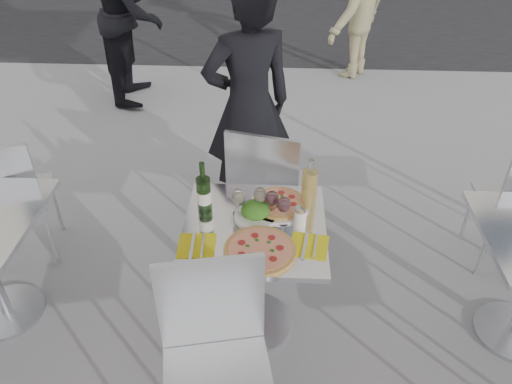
{
  "coord_description": "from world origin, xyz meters",
  "views": [
    {
      "loc": [
        0.1,
        -1.95,
        2.36
      ],
      "look_at": [
        0.0,
        0.15,
        0.85
      ],
      "focal_mm": 35.0,
      "sensor_mm": 36.0,
      "label": 1
    }
  ],
  "objects_px": {
    "sugar_shaker": "(300,217)",
    "napkin_left": "(197,245)",
    "pizza_near": "(260,250)",
    "carafe": "(309,188)",
    "wineglass_red_a": "(272,199)",
    "napkin_right": "(309,245)",
    "main_table": "(255,256)",
    "side_chair_lfar": "(9,193)",
    "pizza_far": "(279,204)",
    "wineglass_white_a": "(238,197)",
    "wineglass_red_b": "(284,205)",
    "salad_plate": "(255,211)",
    "woman_diner": "(248,107)",
    "pedestrian_a": "(130,12)",
    "wine_bottle": "(204,193)",
    "chair_near": "(215,351)",
    "chair_far": "(267,183)",
    "pedestrian_b": "(357,7)",
    "wineglass_white_b": "(260,196)"
  },
  "relations": [
    {
      "from": "chair_far",
      "to": "pedestrian_b",
      "type": "xyz_separation_m",
      "value": [
        0.91,
        3.22,
        0.21
      ]
    },
    {
      "from": "salad_plate",
      "to": "wineglass_red_a",
      "type": "bearing_deg",
      "value": 5.36
    },
    {
      "from": "chair_near",
      "to": "woman_diner",
      "type": "height_order",
      "value": "woman_diner"
    },
    {
      "from": "salad_plate",
      "to": "napkin_left",
      "type": "xyz_separation_m",
      "value": [
        -0.27,
        -0.24,
        -0.03
      ]
    },
    {
      "from": "pizza_near",
      "to": "sugar_shaker",
      "type": "distance_m",
      "value": 0.29
    },
    {
      "from": "chair_near",
      "to": "pizza_near",
      "type": "bearing_deg",
      "value": 57.95
    },
    {
      "from": "wineglass_white_a",
      "to": "wineglass_white_b",
      "type": "bearing_deg",
      "value": 9.38
    },
    {
      "from": "chair_far",
      "to": "wineglass_white_a",
      "type": "relative_size",
      "value": 6.25
    },
    {
      "from": "wineglass_red_a",
      "to": "napkin_right",
      "type": "bearing_deg",
      "value": -50.12
    },
    {
      "from": "pizza_far",
      "to": "wineglass_white_a",
      "type": "relative_size",
      "value": 2.03
    },
    {
      "from": "woman_diner",
      "to": "wine_bottle",
      "type": "relative_size",
      "value": 5.83
    },
    {
      "from": "pizza_far",
      "to": "carafe",
      "type": "xyz_separation_m",
      "value": [
        0.15,
        0.01,
        0.1
      ]
    },
    {
      "from": "woman_diner",
      "to": "wineglass_red_b",
      "type": "relative_size",
      "value": 10.93
    },
    {
      "from": "wineglass_red_a",
      "to": "napkin_right",
      "type": "height_order",
      "value": "wineglass_red_a"
    },
    {
      "from": "pedestrian_b",
      "to": "carafe",
      "type": "bearing_deg",
      "value": 23.17
    },
    {
      "from": "pizza_near",
      "to": "carafe",
      "type": "xyz_separation_m",
      "value": [
        0.24,
        0.37,
        0.11
      ]
    },
    {
      "from": "pedestrian_a",
      "to": "salad_plate",
      "type": "xyz_separation_m",
      "value": [
        1.42,
        -3.06,
        -0.12
      ]
    },
    {
      "from": "side_chair_lfar",
      "to": "napkin_right",
      "type": "bearing_deg",
      "value": 145.32
    },
    {
      "from": "pizza_near",
      "to": "wineglass_white_b",
      "type": "bearing_deg",
      "value": 92.53
    },
    {
      "from": "wineglass_white_a",
      "to": "pizza_far",
      "type": "bearing_deg",
      "value": 20.44
    },
    {
      "from": "wineglass_red_a",
      "to": "wineglass_red_b",
      "type": "distance_m",
      "value": 0.08
    },
    {
      "from": "woman_diner",
      "to": "napkin_right",
      "type": "relative_size",
      "value": 8.34
    },
    {
      "from": "woman_diner",
      "to": "pedestrian_b",
      "type": "xyz_separation_m",
      "value": [
        1.05,
        2.72,
        -0.07
      ]
    },
    {
      "from": "main_table",
      "to": "pizza_far",
      "type": "relative_size",
      "value": 2.35
    },
    {
      "from": "main_table",
      "to": "wineglass_red_a",
      "type": "relative_size",
      "value": 4.76
    },
    {
      "from": "main_table",
      "to": "side_chair_lfar",
      "type": "height_order",
      "value": "side_chair_lfar"
    },
    {
      "from": "main_table",
      "to": "side_chair_lfar",
      "type": "xyz_separation_m",
      "value": [
        -1.55,
        0.47,
        0.02
      ]
    },
    {
      "from": "napkin_left",
      "to": "pedestrian_b",
      "type": "bearing_deg",
      "value": 70.55
    },
    {
      "from": "woman_diner",
      "to": "wineglass_red_a",
      "type": "relative_size",
      "value": 10.93
    },
    {
      "from": "side_chair_lfar",
      "to": "woman_diner",
      "type": "bearing_deg",
      "value": -171.83
    },
    {
      "from": "sugar_shaker",
      "to": "napkin_left",
      "type": "height_order",
      "value": "sugar_shaker"
    },
    {
      "from": "wineglass_red_a",
      "to": "wineglass_red_b",
      "type": "relative_size",
      "value": 1.0
    },
    {
      "from": "carafe",
      "to": "wineglass_white_a",
      "type": "relative_size",
      "value": 1.84
    },
    {
      "from": "pizza_near",
      "to": "wineglass_red_b",
      "type": "relative_size",
      "value": 2.19
    },
    {
      "from": "chair_far",
      "to": "woman_diner",
      "type": "distance_m",
      "value": 0.59
    },
    {
      "from": "woman_diner",
      "to": "wine_bottle",
      "type": "xyz_separation_m",
      "value": [
        -0.17,
        -1.01,
        0.0
      ]
    },
    {
      "from": "sugar_shaker",
      "to": "wineglass_red_b",
      "type": "height_order",
      "value": "wineglass_red_b"
    },
    {
      "from": "main_table",
      "to": "pedestrian_a",
      "type": "bearing_deg",
      "value": 114.43
    },
    {
      "from": "wineglass_white_a",
      "to": "main_table",
      "type": "bearing_deg",
      "value": -45.18
    },
    {
      "from": "napkin_left",
      "to": "chair_far",
      "type": "bearing_deg",
      "value": 65.67
    },
    {
      "from": "main_table",
      "to": "wineglass_white_b",
      "type": "relative_size",
      "value": 4.76
    },
    {
      "from": "pizza_near",
      "to": "wine_bottle",
      "type": "relative_size",
      "value": 1.17
    },
    {
      "from": "side_chair_lfar",
      "to": "pedestrian_a",
      "type": "bearing_deg",
      "value": -108.67
    },
    {
      "from": "pedestrian_a",
      "to": "wine_bottle",
      "type": "xyz_separation_m",
      "value": [
        1.16,
        -3.02,
        -0.04
      ]
    },
    {
      "from": "chair_far",
      "to": "wine_bottle",
      "type": "height_order",
      "value": "wine_bottle"
    },
    {
      "from": "woman_diner",
      "to": "wineglass_white_a",
      "type": "relative_size",
      "value": 10.93
    },
    {
      "from": "pizza_far",
      "to": "napkin_left",
      "type": "relative_size",
      "value": 1.59
    },
    {
      "from": "pizza_far",
      "to": "pizza_near",
      "type": "bearing_deg",
      "value": -103.65
    },
    {
      "from": "wineglass_white_b",
      "to": "wineglass_red_a",
      "type": "height_order",
      "value": "same"
    },
    {
      "from": "sugar_shaker",
      "to": "carafe",
      "type": "bearing_deg",
      "value": 73.19
    }
  ]
}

